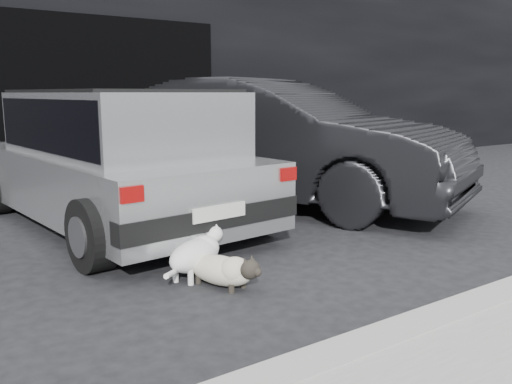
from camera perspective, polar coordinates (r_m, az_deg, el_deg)
ground at (r=5.09m, az=-11.37°, el=-6.10°), size 80.00×80.00×0.00m
building_facade at (r=10.94m, az=-20.00°, el=15.42°), size 34.00×4.00×5.00m
garage_opening at (r=8.97m, az=-16.12°, el=9.19°), size 4.00×0.10×2.60m
curb at (r=3.73m, az=21.01°, el=-11.80°), size 18.00×0.25×0.12m
silver_hatchback at (r=5.99m, az=-14.58°, el=4.03°), size 2.24×4.10×1.46m
second_car at (r=7.00m, az=1.71°, el=5.30°), size 3.55×5.15×1.61m
cat_siamese at (r=4.06m, az=-3.22°, el=-8.24°), size 0.43×0.78×0.28m
cat_white at (r=4.31m, az=-6.17°, el=-6.38°), size 0.73×0.52×0.39m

